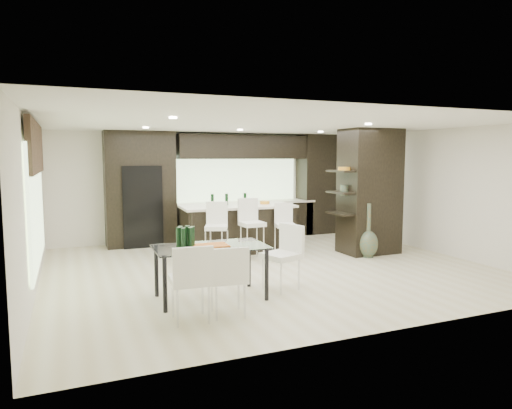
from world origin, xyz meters
name	(u,v)px	position (x,y,z in m)	size (l,w,h in m)	color
ground	(268,267)	(0.00, 0.00, 0.00)	(8.00, 8.00, 0.00)	beige
back_wall	(213,186)	(0.00, 3.50, 1.35)	(8.00, 0.02, 2.70)	silver
left_wall	(32,206)	(-4.00, 0.00, 1.35)	(0.02, 7.00, 2.70)	silver
right_wall	(433,191)	(4.00, 0.00, 1.35)	(0.02, 7.00, 2.70)	silver
ceiling	(268,124)	(0.00, 0.00, 2.70)	(8.00, 7.00, 0.02)	white
window_left	(36,204)	(-3.96, 0.20, 1.35)	(0.04, 3.20, 1.90)	#B2D199
window_back	(235,178)	(0.60, 3.46, 1.55)	(3.40, 0.04, 1.20)	#B2D199
stone_accent	(35,148)	(-3.93, 0.20, 2.25)	(0.08, 3.00, 0.80)	brown
ceiling_spots	(263,126)	(0.00, 0.25, 2.68)	(4.00, 3.00, 0.02)	white
back_cabinetry	(236,186)	(0.50, 3.17, 1.35)	(6.80, 0.68, 2.70)	black
refrigerator	(141,206)	(-1.90, 3.12, 0.95)	(0.90, 0.68, 1.90)	black
partition_column	(369,192)	(2.60, 0.40, 1.35)	(1.20, 0.80, 2.70)	black
kitchen_island	(238,228)	(-0.02, 1.63, 0.52)	(2.50, 1.07, 1.04)	black
stool_left	(216,238)	(-0.78, 0.78, 0.49)	(0.43, 0.43, 0.97)	white
stool_mid	(252,235)	(-0.02, 0.77, 0.51)	(0.45, 0.45, 1.01)	white
stool_right	(285,235)	(0.75, 0.79, 0.45)	(0.40, 0.40, 0.90)	white
bench	(230,237)	(-0.03, 2.13, 0.23)	(1.19, 0.46, 0.46)	black
floor_vase	(368,230)	(2.30, 0.00, 0.57)	(0.42, 0.42, 1.14)	#434E39
dining_table	(211,272)	(-1.57, -1.42, 0.40)	(1.64, 0.93, 0.79)	white
chair_near	(228,283)	(-1.57, -2.20, 0.44)	(0.48, 0.48, 0.88)	white
chair_far	(190,285)	(-2.08, -2.22, 0.47)	(0.50, 0.50, 0.93)	white
chair_end	(281,260)	(-0.41, -1.42, 0.47)	(0.51, 0.51, 0.95)	white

